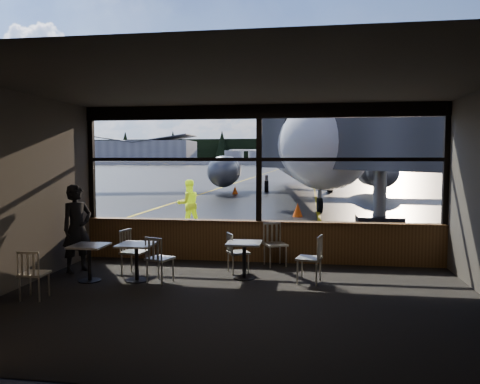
% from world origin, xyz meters
% --- Properties ---
extents(ground_plane, '(520.00, 520.00, 0.00)m').
position_xyz_m(ground_plane, '(0.00, 120.00, 0.00)').
color(ground_plane, black).
rests_on(ground_plane, ground).
extents(carpet_floor, '(8.00, 6.00, 0.01)m').
position_xyz_m(carpet_floor, '(0.00, -3.00, 0.01)').
color(carpet_floor, black).
rests_on(carpet_floor, ground).
extents(ceiling, '(8.00, 6.00, 0.04)m').
position_xyz_m(ceiling, '(0.00, -3.00, 3.50)').
color(ceiling, '#38332D').
rests_on(ceiling, ground).
extents(wall_left, '(0.04, 6.00, 3.50)m').
position_xyz_m(wall_left, '(-4.00, -3.00, 1.75)').
color(wall_left, '#49423A').
rests_on(wall_left, ground).
extents(wall_back, '(8.00, 0.04, 3.50)m').
position_xyz_m(wall_back, '(0.00, -6.00, 1.75)').
color(wall_back, '#49423A').
rests_on(wall_back, ground).
extents(window_sill, '(8.00, 0.28, 0.90)m').
position_xyz_m(window_sill, '(0.00, 0.00, 0.45)').
color(window_sill, '#58361A').
rests_on(window_sill, ground).
extents(window_header, '(8.00, 0.18, 0.30)m').
position_xyz_m(window_header, '(0.00, 0.00, 3.35)').
color(window_header, black).
rests_on(window_header, ground).
extents(mullion_left, '(0.12, 0.12, 2.60)m').
position_xyz_m(mullion_left, '(-3.95, 0.00, 2.20)').
color(mullion_left, black).
rests_on(mullion_left, ground).
extents(mullion_centre, '(0.12, 0.12, 2.60)m').
position_xyz_m(mullion_centre, '(0.00, 0.00, 2.20)').
color(mullion_centre, black).
rests_on(mullion_centre, ground).
extents(mullion_right, '(0.12, 0.12, 2.60)m').
position_xyz_m(mullion_right, '(3.95, 0.00, 2.20)').
color(mullion_right, black).
rests_on(mullion_right, ground).
extents(window_transom, '(8.00, 0.10, 0.08)m').
position_xyz_m(window_transom, '(0.00, 0.00, 2.30)').
color(window_transom, black).
rests_on(window_transom, ground).
extents(airliner, '(32.61, 37.87, 10.74)m').
position_xyz_m(airliner, '(0.42, 22.04, 5.37)').
color(airliner, white).
rests_on(airliner, ground_plane).
extents(jet_bridge, '(9.38, 11.46, 5.00)m').
position_xyz_m(jet_bridge, '(3.60, 5.50, 2.50)').
color(jet_bridge, '#28282A').
rests_on(jet_bridge, ground_plane).
extents(cafe_table_near, '(0.65, 0.65, 0.71)m').
position_xyz_m(cafe_table_near, '(-0.12, -1.53, 0.36)').
color(cafe_table_near, gray).
rests_on(cafe_table_near, carpet_floor).
extents(cafe_table_mid, '(0.65, 0.65, 0.72)m').
position_xyz_m(cafe_table_mid, '(-2.10, -2.02, 0.36)').
color(cafe_table_mid, '#A5A197').
rests_on(cafe_table_mid, carpet_floor).
extents(cafe_table_left, '(0.64, 0.64, 0.70)m').
position_xyz_m(cafe_table_left, '(-2.98, -2.17, 0.35)').
color(cafe_table_left, '#9E9891').
rests_on(cafe_table_left, carpet_floor).
extents(chair_near_e, '(0.59, 0.59, 0.91)m').
position_xyz_m(chair_near_e, '(1.12, -1.67, 0.45)').
color(chair_near_e, beige).
rests_on(chair_near_e, carpet_floor).
extents(chair_near_w, '(0.61, 0.61, 0.83)m').
position_xyz_m(chair_near_w, '(-0.30, -1.12, 0.42)').
color(chair_near_w, '#AAA699').
rests_on(chair_near_w, carpet_floor).
extents(chair_near_n, '(0.68, 0.68, 0.93)m').
position_xyz_m(chair_near_n, '(0.40, -0.40, 0.47)').
color(chair_near_n, beige).
rests_on(chair_near_n, carpet_floor).
extents(chair_mid_s, '(0.62, 0.62, 0.88)m').
position_xyz_m(chair_mid_s, '(-1.64, -2.03, 0.44)').
color(chair_mid_s, '#ADA79C').
rests_on(chair_mid_s, carpet_floor).
extents(chair_mid_w, '(0.59, 0.59, 0.92)m').
position_xyz_m(chair_mid_w, '(-2.31, -1.61, 0.46)').
color(chair_mid_w, '#B8B3A6').
rests_on(chair_mid_w, carpet_floor).
extents(chair_left_s, '(0.49, 0.49, 0.84)m').
position_xyz_m(chair_left_s, '(-3.34, -3.36, 0.42)').
color(chair_left_s, '#B1ACA0').
rests_on(chair_left_s, carpet_floor).
extents(passenger, '(0.70, 0.78, 1.79)m').
position_xyz_m(passenger, '(-3.56, -1.50, 0.90)').
color(passenger, black).
rests_on(passenger, carpet_floor).
extents(ground_crew, '(1.00, 0.95, 1.63)m').
position_xyz_m(ground_crew, '(-2.89, 4.79, 0.81)').
color(ground_crew, '#BFF219').
rests_on(ground_crew, ground_plane).
extents(cone_nose, '(0.41, 0.41, 0.57)m').
position_xyz_m(cone_nose, '(0.66, 8.44, 0.28)').
color(cone_nose, '#ED6107').
rests_on(cone_nose, ground_plane).
extents(cone_wing, '(0.39, 0.39, 0.55)m').
position_xyz_m(cone_wing, '(-3.78, 20.26, 0.27)').
color(cone_wing, '#F14307').
rests_on(cone_wing, ground_plane).
extents(hangar_left, '(45.00, 18.00, 11.00)m').
position_xyz_m(hangar_left, '(-70.00, 180.00, 5.50)').
color(hangar_left, silver).
rests_on(hangar_left, ground_plane).
extents(hangar_mid, '(38.00, 15.00, 10.00)m').
position_xyz_m(hangar_mid, '(0.00, 185.00, 5.00)').
color(hangar_mid, silver).
rests_on(hangar_mid, ground_plane).
extents(hangar_right, '(50.00, 20.00, 12.00)m').
position_xyz_m(hangar_right, '(60.00, 178.00, 6.00)').
color(hangar_right, silver).
rests_on(hangar_right, ground_plane).
extents(fuel_tank_a, '(8.00, 8.00, 6.00)m').
position_xyz_m(fuel_tank_a, '(-30.00, 182.00, 3.00)').
color(fuel_tank_a, silver).
rests_on(fuel_tank_a, ground_plane).
extents(fuel_tank_b, '(8.00, 8.00, 6.00)m').
position_xyz_m(fuel_tank_b, '(-20.00, 182.00, 3.00)').
color(fuel_tank_b, silver).
rests_on(fuel_tank_b, ground_plane).
extents(fuel_tank_c, '(8.00, 8.00, 6.00)m').
position_xyz_m(fuel_tank_c, '(-10.00, 182.00, 3.00)').
color(fuel_tank_c, silver).
rests_on(fuel_tank_c, ground_plane).
extents(treeline, '(360.00, 3.00, 12.00)m').
position_xyz_m(treeline, '(0.00, 210.00, 6.00)').
color(treeline, black).
rests_on(treeline, ground_plane).
extents(cone_extra, '(0.31, 0.31, 0.43)m').
position_xyz_m(cone_extra, '(1.26, 4.12, 0.22)').
color(cone_extra, '#FF6008').
rests_on(cone_extra, ground_plane).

